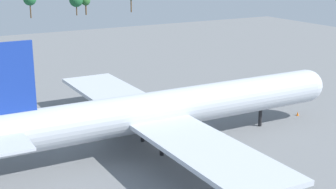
{
  "coord_description": "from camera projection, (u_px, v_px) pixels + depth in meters",
  "views": [
    {
      "loc": [
        -39.53,
        -71.0,
        31.95
      ],
      "look_at": [
        0.0,
        0.0,
        9.12
      ],
      "focal_mm": 53.15,
      "sensor_mm": 36.0,
      "label": 1
    }
  ],
  "objects": [
    {
      "name": "ground_plane",
      "position": [
        168.0,
        145.0,
        86.87
      ],
      "size": [
        278.97,
        278.97,
        0.0
      ],
      "primitive_type": "plane",
      "color": "slate"
    },
    {
      "name": "cargo_airplane",
      "position": [
        166.0,
        109.0,
        84.95
      ],
      "size": [
        69.74,
        64.06,
        20.28
      ],
      "color": "silver",
      "rests_on": "ground_plane"
    },
    {
      "name": "safety_cone_nose",
      "position": [
        298.0,
        114.0,
        102.55
      ],
      "size": [
        0.56,
        0.56,
        0.79
      ],
      "primitive_type": "cone",
      "color": "orange",
      "rests_on": "ground_plane"
    }
  ]
}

